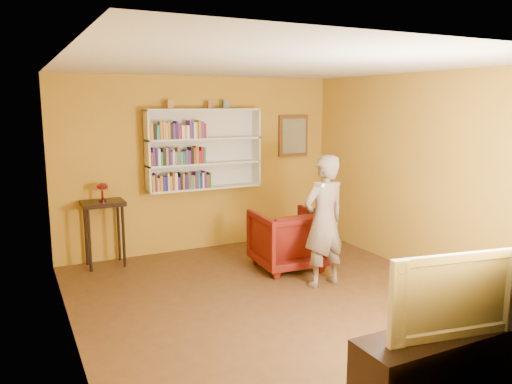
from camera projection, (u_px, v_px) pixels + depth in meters
room_shell at (278, 217)px, 5.67m from camera, size 5.30×5.80×2.88m
bookshelf at (203, 149)px, 7.69m from camera, size 1.80×0.29×1.23m
books_row_lower at (181, 182)px, 7.50m from camera, size 0.92×0.19×0.27m
books_row_middle at (178, 157)px, 7.42m from camera, size 0.84×0.19×0.27m
books_row_upper at (178, 131)px, 7.36m from camera, size 0.85×0.19×0.27m
ornament_left at (170, 104)px, 7.29m from camera, size 0.09×0.09×0.12m
ornament_centre at (210, 105)px, 7.57m from camera, size 0.08×0.08×0.10m
ornament_right at (225, 105)px, 7.68m from camera, size 0.08×0.08×0.12m
framed_painting at (293, 136)px, 8.43m from camera, size 0.55×0.05×0.70m
console_table at (103, 212)px, 7.01m from camera, size 0.58×0.44×0.94m
ruby_lustre at (102, 188)px, 6.95m from camera, size 0.16×0.16×0.26m
armchair at (287, 239)px, 6.98m from camera, size 0.94×0.96×0.83m
person at (324, 221)px, 6.23m from camera, size 0.64×0.45×1.67m
game_remote at (319, 185)px, 5.64m from camera, size 0.04×0.15×0.04m
tv_cabinet at (443, 363)px, 3.92m from camera, size 1.52×0.46×0.54m
television at (448, 291)px, 3.82m from camera, size 1.16×0.35×0.66m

